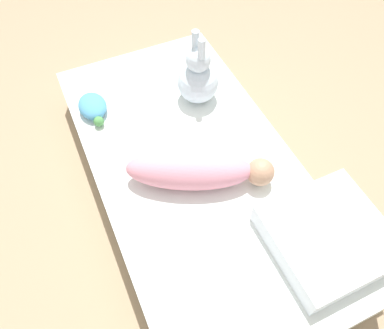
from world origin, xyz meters
The scene contains 6 objects.
ground_plane centered at (0.00, 0.00, 0.00)m, with size 12.00×12.00×0.00m, color #9E8466.
bed_mattress centered at (0.00, 0.00, 0.11)m, with size 1.57×0.80×0.23m.
swaddled_baby centered at (0.08, -0.03, 0.30)m, with size 0.36×0.56×0.15m.
pillow centered at (0.51, 0.28, 0.27)m, with size 0.39×0.40×0.09m.
bunny_plush centered at (-0.34, 0.17, 0.34)m, with size 0.19×0.19×0.34m.
turtle_plush centered at (-0.45, -0.30, 0.26)m, with size 0.20×0.12×0.07m.
Camera 1 is at (0.81, -0.38, 1.49)m, focal length 35.00 mm.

